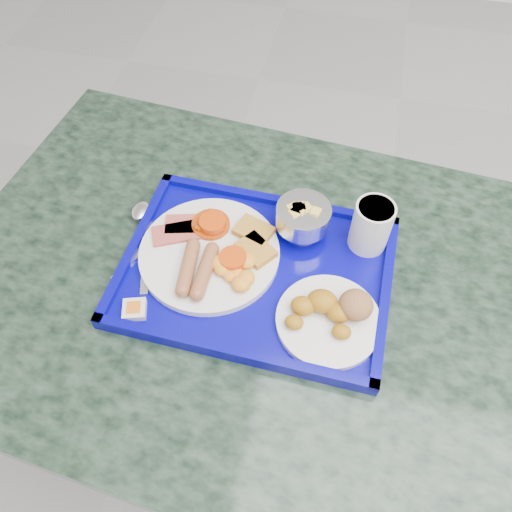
{
  "coord_description": "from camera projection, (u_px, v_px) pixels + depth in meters",
  "views": [
    {
      "loc": [
        -0.89,
        -0.02,
        1.45
      ],
      "look_at": [
        -1.0,
        0.45,
        0.77
      ],
      "focal_mm": 35.0,
      "sensor_mm": 36.0,
      "label": 1
    }
  ],
  "objects": [
    {
      "name": "juice_cup",
      "position": [
        372.0,
        225.0,
        0.85
      ],
      "size": [
        0.07,
        0.07,
        0.09
      ],
      "color": "silver",
      "rests_on": "tray"
    },
    {
      "name": "spoon",
      "position": [
        140.0,
        222.0,
        0.91
      ],
      "size": [
        0.08,
        0.18,
        0.01
      ],
      "rotation": [
        0.0,
        0.0,
        -0.34
      ],
      "color": "silver",
      "rests_on": "tray"
    },
    {
      "name": "table",
      "position": [
        270.0,
        333.0,
        1.01
      ],
      "size": [
        1.22,
        0.88,
        0.72
      ],
      "rotation": [
        0.0,
        0.0,
        -0.1
      ],
      "color": "slate",
      "rests_on": "floor"
    },
    {
      "name": "tray",
      "position": [
        256.0,
        271.0,
        0.86
      ],
      "size": [
        0.46,
        0.35,
        0.03
      ],
      "rotation": [
        0.0,
        0.0,
        -0.03
      ],
      "color": "#05038B",
      "rests_on": "table"
    },
    {
      "name": "main_plate",
      "position": [
        214.0,
        253.0,
        0.86
      ],
      "size": [
        0.24,
        0.24,
        0.04
      ],
      "rotation": [
        0.0,
        0.0,
        -0.05
      ],
      "color": "silver",
      "rests_on": "tray"
    },
    {
      "name": "bread_plate",
      "position": [
        332.0,
        314.0,
        0.79
      ],
      "size": [
        0.17,
        0.17,
        0.06
      ],
      "rotation": [
        0.0,
        0.0,
        0.35
      ],
      "color": "silver",
      "rests_on": "tray"
    },
    {
      "name": "knife",
      "position": [
        147.0,
        249.0,
        0.88
      ],
      "size": [
        0.07,
        0.18,
        0.0
      ],
      "primitive_type": "cube",
      "rotation": [
        0.0,
        0.0,
        0.3
      ],
      "color": "silver",
      "rests_on": "tray"
    },
    {
      "name": "jam_packet",
      "position": [
        134.0,
        309.0,
        0.8
      ],
      "size": [
        0.05,
        0.05,
        0.01
      ],
      "rotation": [
        0.0,
        0.0,
        0.3
      ],
      "color": "silver",
      "rests_on": "tray"
    },
    {
      "name": "fruit_bowl",
      "position": [
        303.0,
        217.0,
        0.87
      ],
      "size": [
        0.1,
        0.1,
        0.07
      ],
      "color": "silver",
      "rests_on": "tray"
    }
  ]
}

